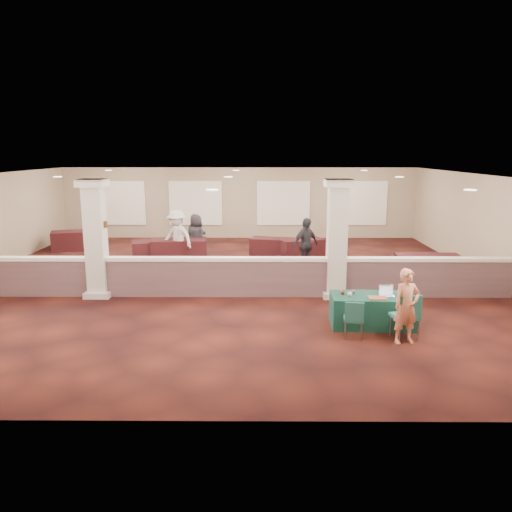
{
  "coord_description": "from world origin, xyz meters",
  "views": [
    {
      "loc": [
        0.93,
        -14.72,
        3.92
      ],
      "look_at": [
        0.83,
        -2.0,
        1.24
      ],
      "focal_mm": 35.0,
      "sensor_mm": 36.0,
      "label": 1
    }
  ],
  "objects_px": {
    "near_table": "(372,311)",
    "attendee_a": "(196,235)",
    "far_table_back_right": "(301,248)",
    "woman": "(406,306)",
    "far_table_front_left": "(158,251)",
    "conf_chair_side": "(354,316)",
    "far_table_front_right": "(428,268)",
    "conf_chair_main": "(407,313)",
    "attendee_b": "(177,237)",
    "attendee_d": "(196,237)",
    "far_table_front_center": "(179,250)",
    "attendee_c": "(306,245)",
    "far_table_back_center": "(272,247)",
    "far_table_back_left": "(76,240)"
  },
  "relations": [
    {
      "from": "far_table_front_left",
      "to": "attendee_b",
      "type": "height_order",
      "value": "attendee_b"
    },
    {
      "from": "near_table",
      "to": "attendee_a",
      "type": "xyz_separation_m",
      "value": [
        -5.0,
        7.84,
        0.43
      ]
    },
    {
      "from": "attendee_c",
      "to": "attendee_d",
      "type": "distance_m",
      "value": 4.37
    },
    {
      "from": "far_table_front_center",
      "to": "attendee_d",
      "type": "xyz_separation_m",
      "value": [
        0.57,
        0.5,
        0.41
      ]
    },
    {
      "from": "far_table_back_left",
      "to": "far_table_front_center",
      "type": "bearing_deg",
      "value": -25.0
    },
    {
      "from": "conf_chair_main",
      "to": "woman",
      "type": "bearing_deg",
      "value": -128.55
    },
    {
      "from": "far_table_back_right",
      "to": "near_table",
      "type": "bearing_deg",
      "value": -82.59
    },
    {
      "from": "far_table_back_center",
      "to": "far_table_front_left",
      "type": "bearing_deg",
      "value": -165.01
    },
    {
      "from": "attendee_c",
      "to": "attendee_d",
      "type": "relative_size",
      "value": 1.09
    },
    {
      "from": "far_table_front_right",
      "to": "far_table_back_right",
      "type": "relative_size",
      "value": 1.18
    },
    {
      "from": "near_table",
      "to": "attendee_c",
      "type": "relative_size",
      "value": 1.05
    },
    {
      "from": "far_table_front_center",
      "to": "attendee_d",
      "type": "height_order",
      "value": "attendee_d"
    },
    {
      "from": "far_table_front_left",
      "to": "far_table_front_right",
      "type": "height_order",
      "value": "far_table_front_right"
    },
    {
      "from": "far_table_back_left",
      "to": "attendee_d",
      "type": "xyz_separation_m",
      "value": [
        5.07,
        -1.6,
        0.43
      ]
    },
    {
      "from": "attendee_b",
      "to": "attendee_d",
      "type": "relative_size",
      "value": 1.16
    },
    {
      "from": "far_table_front_center",
      "to": "attendee_c",
      "type": "xyz_separation_m",
      "value": [
        4.45,
        -1.5,
        0.49
      ]
    },
    {
      "from": "near_table",
      "to": "far_table_back_center",
      "type": "height_order",
      "value": "near_table"
    },
    {
      "from": "woman",
      "to": "far_table_front_center",
      "type": "height_order",
      "value": "woman"
    },
    {
      "from": "far_table_back_right",
      "to": "attendee_a",
      "type": "bearing_deg",
      "value": 177.76
    },
    {
      "from": "far_table_back_right",
      "to": "woman",
      "type": "bearing_deg",
      "value": -80.52
    },
    {
      "from": "attendee_d",
      "to": "far_table_front_center",
      "type": "bearing_deg",
      "value": 76.63
    },
    {
      "from": "far_table_front_center",
      "to": "near_table",
      "type": "bearing_deg",
      "value": -51.21
    },
    {
      "from": "far_table_back_center",
      "to": "attendee_c",
      "type": "height_order",
      "value": "attendee_c"
    },
    {
      "from": "far_table_back_left",
      "to": "far_table_back_center",
      "type": "xyz_separation_m",
      "value": [
        7.9,
        -0.98,
        -0.06
      ]
    },
    {
      "from": "conf_chair_side",
      "to": "far_table_back_center",
      "type": "bearing_deg",
      "value": 108.3
    },
    {
      "from": "woman",
      "to": "conf_chair_side",
      "type": "bearing_deg",
      "value": 152.84
    },
    {
      "from": "near_table",
      "to": "far_table_front_left",
      "type": "distance_m",
      "value": 9.28
    },
    {
      "from": "far_table_back_left",
      "to": "far_table_back_right",
      "type": "xyz_separation_m",
      "value": [
        9.0,
        -1.25,
        -0.05
      ]
    },
    {
      "from": "far_table_front_center",
      "to": "conf_chair_side",
      "type": "bearing_deg",
      "value": -57.22
    },
    {
      "from": "far_table_front_right",
      "to": "far_table_back_right",
      "type": "distance_m",
      "value": 5.08
    },
    {
      "from": "far_table_back_left",
      "to": "attendee_a",
      "type": "height_order",
      "value": "attendee_a"
    },
    {
      "from": "woman",
      "to": "far_table_front_center",
      "type": "distance_m",
      "value": 9.87
    },
    {
      "from": "conf_chair_main",
      "to": "far_table_back_right",
      "type": "height_order",
      "value": "conf_chair_main"
    },
    {
      "from": "far_table_back_left",
      "to": "far_table_back_right",
      "type": "relative_size",
      "value": 1.15
    },
    {
      "from": "conf_chair_side",
      "to": "far_table_front_right",
      "type": "relative_size",
      "value": 0.43
    },
    {
      "from": "conf_chair_side",
      "to": "attendee_b",
      "type": "distance_m",
      "value": 8.83
    },
    {
      "from": "near_table",
      "to": "attendee_a",
      "type": "bearing_deg",
      "value": 124.44
    },
    {
      "from": "attendee_b",
      "to": "attendee_d",
      "type": "xyz_separation_m",
      "value": [
        0.57,
        0.84,
        -0.13
      ]
    },
    {
      "from": "far_table_back_center",
      "to": "attendee_c",
      "type": "xyz_separation_m",
      "value": [
        1.05,
        -2.61,
        0.56
      ]
    },
    {
      "from": "far_table_front_right",
      "to": "attendee_a",
      "type": "distance_m",
      "value": 8.49
    },
    {
      "from": "conf_chair_side",
      "to": "far_table_front_right",
      "type": "distance_m",
      "value": 5.9
    },
    {
      "from": "attendee_a",
      "to": "conf_chair_main",
      "type": "bearing_deg",
      "value": -59.48
    },
    {
      "from": "far_table_front_right",
      "to": "far_table_back_left",
      "type": "distance_m",
      "value": 13.52
    },
    {
      "from": "near_table",
      "to": "attendee_c",
      "type": "bearing_deg",
      "value": 103.07
    },
    {
      "from": "conf_chair_main",
      "to": "far_table_back_left",
      "type": "xyz_separation_m",
      "value": [
        -10.52,
        9.82,
        -0.21
      ]
    },
    {
      "from": "far_table_back_center",
      "to": "woman",
      "type": "bearing_deg",
      "value": -74.11
    },
    {
      "from": "far_table_front_center",
      "to": "far_table_back_left",
      "type": "xyz_separation_m",
      "value": [
        -4.5,
        2.1,
        -0.02
      ]
    },
    {
      "from": "woman",
      "to": "attendee_b",
      "type": "bearing_deg",
      "value": 113.17
    },
    {
      "from": "conf_chair_main",
      "to": "attendee_c",
      "type": "distance_m",
      "value": 6.43
    },
    {
      "from": "conf_chair_side",
      "to": "attendee_d",
      "type": "distance_m",
      "value": 9.24
    }
  ]
}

